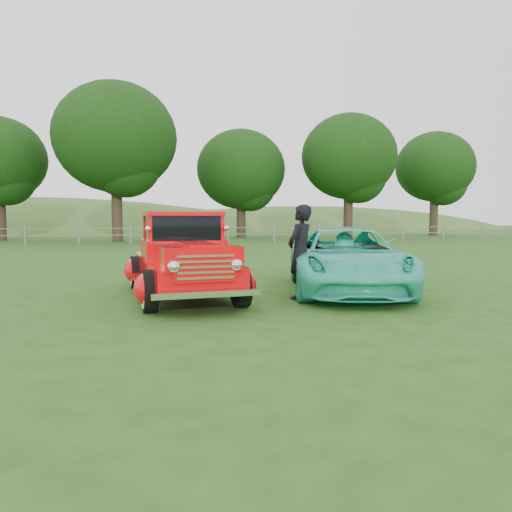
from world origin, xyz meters
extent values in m
plane|color=#244612|center=(0.00, 0.00, 0.00)|extent=(140.00, 140.00, 0.00)
ellipsoid|color=#325720|center=(-18.00, 58.00, -4.95)|extent=(84.00, 60.00, 18.00)
ellipsoid|color=#325720|center=(20.00, 62.00, -3.85)|extent=(72.00, 52.00, 14.00)
cube|color=slate|center=(0.00, 22.00, 0.55)|extent=(48.00, 0.04, 0.04)
cube|color=slate|center=(0.00, 22.00, 0.95)|extent=(48.00, 0.04, 0.04)
cylinder|color=#312218|center=(-12.00, 28.00, 1.98)|extent=(0.70, 0.70, 3.96)
cylinder|color=#312218|center=(-4.00, 25.00, 2.42)|extent=(0.70, 0.70, 4.84)
ellipsoid|color=black|center=(-4.00, 25.00, 6.82)|extent=(8.00, 8.00, 7.20)
cylinder|color=#312218|center=(5.00, 29.00, 1.87)|extent=(0.70, 0.70, 3.74)
ellipsoid|color=black|center=(5.00, 29.00, 5.27)|extent=(6.80, 6.80, 6.12)
cylinder|color=#312218|center=(13.00, 27.00, 2.20)|extent=(0.70, 0.70, 4.40)
ellipsoid|color=black|center=(13.00, 27.00, 6.20)|extent=(7.20, 7.20, 6.48)
cylinder|color=#312218|center=(22.00, 30.00, 2.09)|extent=(0.70, 0.70, 4.18)
ellipsoid|color=black|center=(22.00, 30.00, 5.89)|extent=(6.60, 6.60, 5.94)
cylinder|color=black|center=(-1.55, -0.42, 0.38)|extent=(0.33, 0.78, 0.76)
cylinder|color=black|center=(0.10, -0.23, 0.38)|extent=(0.33, 0.78, 0.76)
cylinder|color=black|center=(-1.90, 2.66, 0.38)|extent=(0.33, 0.78, 0.76)
cylinder|color=black|center=(-0.25, 2.85, 0.38)|extent=(0.33, 0.78, 0.76)
cube|color=red|center=(-0.90, 1.21, 0.58)|extent=(2.07, 4.76, 0.44)
ellipsoid|color=red|center=(-1.62, -0.43, 0.42)|extent=(0.50, 0.79, 0.54)
ellipsoid|color=red|center=(0.17, -0.22, 0.42)|extent=(0.50, 0.79, 0.54)
ellipsoid|color=red|center=(-1.97, 2.65, 0.42)|extent=(0.50, 0.79, 0.54)
ellipsoid|color=red|center=(-0.18, 2.86, 0.42)|extent=(0.50, 0.79, 0.54)
cube|color=red|center=(-0.72, -0.33, 0.97)|extent=(1.50, 1.74, 0.42)
cube|color=red|center=(-0.89, 1.11, 0.99)|extent=(1.74, 1.52, 0.44)
cube|color=black|center=(-0.89, 1.11, 1.46)|extent=(1.56, 1.28, 0.50)
cube|color=red|center=(-0.89, 1.11, 1.74)|extent=(1.65, 1.39, 0.08)
cube|color=red|center=(-1.06, 2.56, 0.95)|extent=(1.39, 2.07, 0.45)
cube|color=white|center=(-0.63, -1.13, 0.85)|extent=(1.07, 0.22, 0.50)
cube|color=white|center=(-0.62, -1.23, 0.42)|extent=(1.80, 0.30, 0.10)
cube|color=white|center=(-1.18, 3.62, 0.42)|extent=(1.71, 0.29, 0.10)
imported|color=#32C9A9|center=(2.75, 1.23, 0.72)|extent=(3.51, 5.56, 1.43)
imported|color=black|center=(1.45, 0.48, 0.96)|extent=(0.82, 0.82, 1.93)
camera|label=1|loc=(-1.40, -9.27, 1.69)|focal=35.00mm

